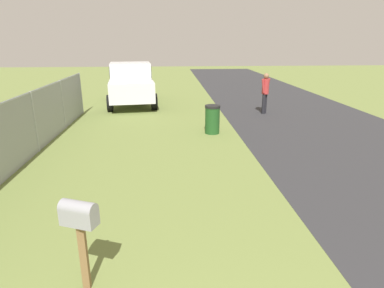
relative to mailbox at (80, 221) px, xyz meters
name	(u,v)px	position (x,y,z in m)	size (l,w,h in m)	color
mailbox	(80,221)	(0.00, 0.00, 0.00)	(0.35, 0.50, 1.28)	brown
pickup_truck	(131,83)	(12.73, 0.72, 0.09)	(5.04, 2.73, 2.09)	silver
trash_bin	(212,119)	(7.29, -2.62, -0.52)	(0.53, 0.53, 0.99)	#1E4C1E
pedestrian	(265,90)	(10.28, -5.33, 0.01)	(0.37, 0.46, 1.76)	black
fence_section	(14,132)	(4.42, 2.72, -0.06)	(13.11, 0.07, 1.76)	#9EA3A8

